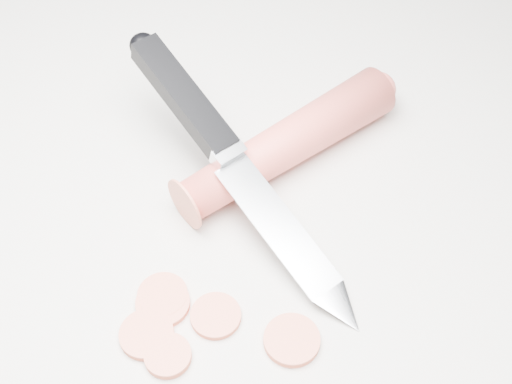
# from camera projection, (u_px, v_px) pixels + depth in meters

# --- Properties ---
(ground) EXTENTS (2.40, 2.40, 0.00)m
(ground) POSITION_uv_depth(u_px,v_px,m) (226.00, 251.00, 0.54)
(ground) COLOR beige
(ground) RESTS_ON ground
(carrot) EXTENTS (0.17, 0.17, 0.04)m
(carrot) POSITION_uv_depth(u_px,v_px,m) (287.00, 143.00, 0.58)
(carrot) COLOR #DB483F
(carrot) RESTS_ON ground
(carrot_slice_0) EXTENTS (0.04, 0.04, 0.01)m
(carrot_slice_0) POSITION_uv_depth(u_px,v_px,m) (147.00, 335.00, 0.49)
(carrot_slice_0) COLOR #DF664A
(carrot_slice_0) RESTS_ON ground
(carrot_slice_1) EXTENTS (0.03, 0.03, 0.01)m
(carrot_slice_1) POSITION_uv_depth(u_px,v_px,m) (168.00, 356.00, 0.48)
(carrot_slice_1) COLOR #DF664A
(carrot_slice_1) RESTS_ON ground
(carrot_slice_2) EXTENTS (0.04, 0.04, 0.01)m
(carrot_slice_2) POSITION_uv_depth(u_px,v_px,m) (163.00, 303.00, 0.51)
(carrot_slice_2) COLOR #DF664A
(carrot_slice_2) RESTS_ON ground
(carrot_slice_4) EXTENTS (0.04, 0.04, 0.01)m
(carrot_slice_4) POSITION_uv_depth(u_px,v_px,m) (292.00, 340.00, 0.49)
(carrot_slice_4) COLOR #DF664A
(carrot_slice_4) RESTS_ON ground
(carrot_slice_5) EXTENTS (0.04, 0.04, 0.01)m
(carrot_slice_5) POSITION_uv_depth(u_px,v_px,m) (163.00, 295.00, 0.51)
(carrot_slice_5) COLOR #DF664A
(carrot_slice_5) RESTS_ON ground
(carrot_slice_6) EXTENTS (0.04, 0.04, 0.01)m
(carrot_slice_6) POSITION_uv_depth(u_px,v_px,m) (216.00, 316.00, 0.50)
(carrot_slice_6) COLOR #DF664A
(carrot_slice_6) RESTS_ON ground
(kitchen_knife) EXTENTS (0.22, 0.22, 0.09)m
(kitchen_knife) POSITION_uv_depth(u_px,v_px,m) (241.00, 168.00, 0.53)
(kitchen_knife) COLOR silver
(kitchen_knife) RESTS_ON ground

